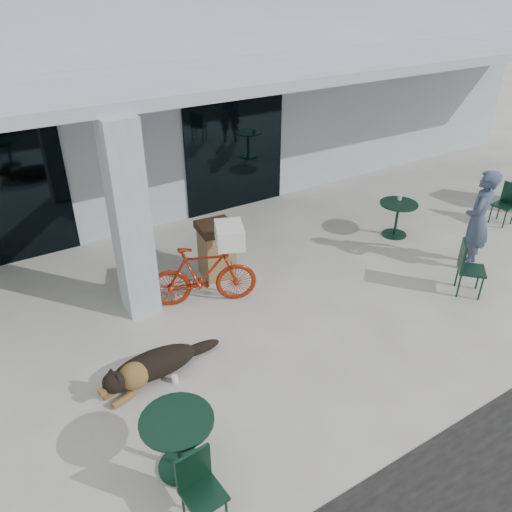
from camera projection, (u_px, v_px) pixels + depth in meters
ground at (300, 356)px, 7.13m from camera, size 80.00×80.00×0.00m
building at (100, 88)px, 12.27m from camera, size 22.00×7.00×4.50m
storefront_glass_right at (235, 150)px, 10.94m from camera, size 2.40×0.06×2.70m
column at (130, 222)px, 7.36m from camera, size 0.50×0.50×3.12m
overhang at (179, 80)px, 8.18m from camera, size 22.00×2.80×0.18m
bicycle at (203, 275)px, 8.01m from camera, size 1.80×1.10×1.05m
laundry_basket at (230, 235)px, 7.73m from camera, size 0.60×0.68×0.33m
dog at (155, 363)px, 6.67m from camera, size 1.42×0.79×0.45m
cup_near_dog at (175, 379)px, 6.65m from camera, size 0.12×0.12×0.11m
cafe_table_near at (179, 444)px, 5.35m from camera, size 1.04×1.04×0.74m
cafe_chair_near at (204, 494)px, 4.79m from camera, size 0.41×0.45×0.84m
cafe_table_far at (397, 219)px, 10.19m from camera, size 0.88×0.88×0.72m
cafe_chair_far_a at (472, 269)px, 8.28m from camera, size 0.63×0.63×0.94m
cafe_chair_far_b at (504, 205)px, 10.61m from camera, size 0.47×0.43×0.88m
person at (478, 220)px, 8.85m from camera, size 0.80×0.69×1.86m
cup_on_table at (400, 197)px, 10.13m from camera, size 0.09×0.09×0.11m
trash_receptacle at (217, 250)px, 8.78m from camera, size 0.65×0.65×1.01m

